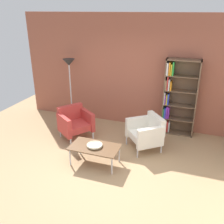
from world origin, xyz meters
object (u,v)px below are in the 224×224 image
object	(u,v)px
armchair_corner_red	(75,122)
floor_lamp_torchiere	(69,70)
armchair_by_bookshelf	(147,132)
decorative_bowl	(95,145)
bookshelf_tall	(177,98)
coffee_table_low	(95,148)

from	to	relation	value
armchair_corner_red	floor_lamp_torchiere	world-z (taller)	floor_lamp_torchiere
floor_lamp_torchiere	armchair_by_bookshelf	bearing A→B (deg)	-20.76
decorative_bowl	bookshelf_tall	bearing A→B (deg)	55.70
decorative_bowl	armchair_by_bookshelf	xyz separation A→B (m)	(0.86, 0.96, -0.02)
bookshelf_tall	decorative_bowl	world-z (taller)	bookshelf_tall
decorative_bowl	armchair_corner_red	size ratio (longest dim) A/B	0.34
bookshelf_tall	armchair_by_bookshelf	distance (m)	1.25
bookshelf_tall	coffee_table_low	size ratio (longest dim) A/B	1.90
bookshelf_tall	floor_lamp_torchiere	bearing A→B (deg)	-177.38
bookshelf_tall	decorative_bowl	bearing A→B (deg)	-124.30
decorative_bowl	armchair_corner_red	world-z (taller)	armchair_corner_red
decorative_bowl	floor_lamp_torchiere	world-z (taller)	floor_lamp_torchiere
coffee_table_low	floor_lamp_torchiere	world-z (taller)	floor_lamp_torchiere
coffee_table_low	armchair_by_bookshelf	size ratio (longest dim) A/B	1.05
coffee_table_low	armchair_by_bookshelf	world-z (taller)	armchair_by_bookshelf
bookshelf_tall	armchair_corner_red	world-z (taller)	bookshelf_tall
decorative_bowl	floor_lamp_torchiere	distance (m)	2.60
armchair_by_bookshelf	floor_lamp_torchiere	world-z (taller)	floor_lamp_torchiere
bookshelf_tall	coffee_table_low	xyz separation A→B (m)	(-1.36, -1.99, -0.57)
decorative_bowl	coffee_table_low	bearing A→B (deg)	-45.00
coffee_table_low	armchair_by_bookshelf	xyz separation A→B (m)	(0.86, 0.96, 0.05)
bookshelf_tall	decorative_bowl	xyz separation A→B (m)	(-1.36, -1.99, -0.50)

